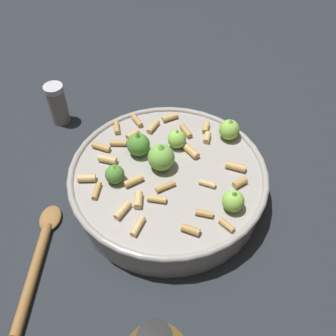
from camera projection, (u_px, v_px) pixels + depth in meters
The scene contains 4 objects.
ground_plane at pixel (168, 194), 0.69m from camera, with size 2.40×2.40×0.00m, color #23282D.
cooking_pan at pixel (168, 180), 0.67m from camera, with size 0.34×0.34×0.11m.
pepper_shaker at pixel (57, 104), 0.79m from camera, with size 0.04×0.04×0.09m.
wooden_spoon at pixel (39, 255), 0.60m from camera, with size 0.21×0.11×0.02m.
Camera 1 is at (0.39, 0.18, 0.55)m, focal length 41.15 mm.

